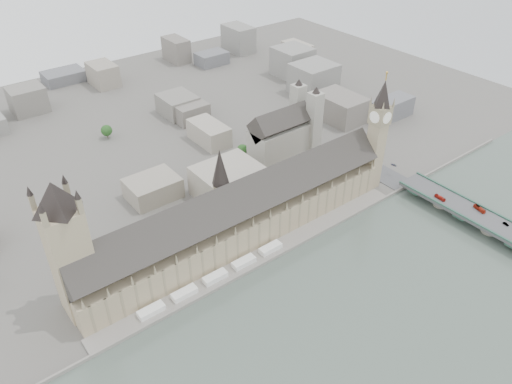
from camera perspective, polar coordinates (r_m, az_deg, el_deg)
ground at (r=378.63m, az=-0.21°, el=-6.94°), size 900.00×900.00×0.00m
embankment_wall at (r=368.93m, az=1.23°, el=-7.99°), size 600.00×1.50×3.00m
river_terrace at (r=373.57m, az=0.50°, el=-7.43°), size 270.00×15.00×2.00m
terrace_tents at (r=355.05m, az=-4.69°, el=-9.66°), size 118.00×7.00×4.00m
palace_of_westminster at (r=376.39m, az=-2.05°, el=-2.78°), size 265.00×40.73×55.44m
elizabeth_tower at (r=433.43m, az=13.81°, el=7.14°), size 17.00×17.00×107.50m
victoria_tower at (r=322.04m, az=-20.76°, el=-5.59°), size 30.00×30.00×100.00m
central_tower at (r=355.74m, az=-4.07°, el=1.62°), size 13.00×13.00×48.00m
westminster_bridge at (r=437.54m, az=24.37°, el=-3.17°), size 25.00×325.00×10.25m
westminster_abbey at (r=483.32m, az=3.32°, el=6.69°), size 68.00×36.00×64.00m
city_skyline_inland at (r=551.37m, az=-16.16°, el=8.34°), size 720.00×360.00×38.00m
park_trees at (r=408.39m, az=-6.49°, el=-2.26°), size 110.00×30.00×15.00m
red_bus_north at (r=442.13m, az=20.28°, el=-0.61°), size 3.13×10.15×2.79m
red_bus_south at (r=440.54m, az=24.18°, el=-1.76°), size 5.06×11.43×3.10m
car_silver at (r=433.37m, az=26.65°, el=-3.28°), size 2.42×5.02×1.59m
car_approach at (r=476.46m, az=15.48°, el=3.00°), size 3.45×5.71×1.55m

